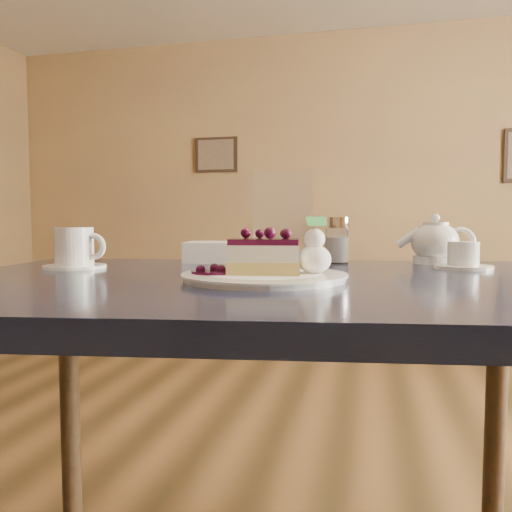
% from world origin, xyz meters
% --- Properties ---
extents(main_table, '(1.42, 1.05, 0.82)m').
position_xyz_m(main_table, '(0.05, 0.34, 0.74)').
color(main_table, '#141C32').
rests_on(main_table, ground).
extents(dessert_plate, '(0.30, 0.30, 0.01)m').
position_xyz_m(dessert_plate, '(0.06, 0.29, 0.83)').
color(dessert_plate, white).
rests_on(dessert_plate, main_table).
extents(cheesecake_slice, '(0.14, 0.11, 0.07)m').
position_xyz_m(cheesecake_slice, '(0.06, 0.29, 0.87)').
color(cheesecake_slice, tan).
rests_on(cheesecake_slice, dessert_plate).
extents(whipped_cream, '(0.06, 0.06, 0.06)m').
position_xyz_m(whipped_cream, '(0.15, 0.31, 0.86)').
color(whipped_cream, white).
rests_on(whipped_cream, dessert_plate).
extents(berry_sauce, '(0.09, 0.09, 0.01)m').
position_xyz_m(berry_sauce, '(-0.03, 0.27, 0.84)').
color(berry_sauce, '#3A0728').
rests_on(berry_sauce, dessert_plate).
extents(coffee_set, '(0.15, 0.14, 0.10)m').
position_xyz_m(coffee_set, '(-0.42, 0.42, 0.86)').
color(coffee_set, white).
rests_on(coffee_set, main_table).
extents(tea_set, '(0.23, 0.26, 0.11)m').
position_xyz_m(tea_set, '(0.42, 0.72, 0.87)').
color(tea_set, white).
rests_on(tea_set, main_table).
extents(menu_card, '(0.16, 0.05, 0.24)m').
position_xyz_m(menu_card, '(0.02, 0.69, 0.94)').
color(menu_card, beige).
rests_on(menu_card, main_table).
extents(sugar_shaker, '(0.07, 0.07, 0.12)m').
position_xyz_m(sugar_shaker, '(0.16, 0.71, 0.88)').
color(sugar_shaker, white).
rests_on(sugar_shaker, main_table).
extents(napkin_stack, '(0.15, 0.15, 0.05)m').
position_xyz_m(napkin_stack, '(-0.17, 0.66, 0.85)').
color(napkin_stack, white).
rests_on(napkin_stack, main_table).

